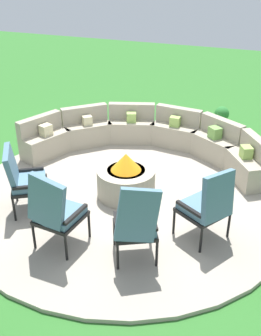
# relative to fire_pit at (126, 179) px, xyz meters

# --- Properties ---
(ground_plane) EXTENTS (24.00, 24.00, 0.00)m
(ground_plane) POSITION_rel_fire_pit_xyz_m (0.00, 0.00, -0.35)
(ground_plane) COLOR #2D6B28
(patio_circle) EXTENTS (5.19, 5.19, 0.06)m
(patio_circle) POSITION_rel_fire_pit_xyz_m (0.00, 0.00, -0.32)
(patio_circle) COLOR #9E9384
(patio_circle) RESTS_ON ground_plane
(fire_pit) EXTENTS (0.94, 0.94, 0.74)m
(fire_pit) POSITION_rel_fire_pit_xyz_m (0.00, 0.00, 0.00)
(fire_pit) COLOR #9E937F
(fire_pit) RESTS_ON patio_circle
(curved_stone_bench) EXTENTS (4.54, 2.11, 0.77)m
(curved_stone_bench) POSITION_rel_fire_pit_xyz_m (-0.16, 1.58, 0.02)
(curved_stone_bench) COLOR #9E937F
(curved_stone_bench) RESTS_ON patio_circle
(lounge_chair_front_left) EXTENTS (0.76, 0.80, 1.05)m
(lounge_chair_front_left) POSITION_rel_fire_pit_xyz_m (-1.28, -0.94, 0.26)
(lounge_chair_front_left) COLOR black
(lounge_chair_front_left) RESTS_ON patio_circle
(lounge_chair_front_right) EXTENTS (0.65, 0.65, 1.18)m
(lounge_chair_front_right) POSITION_rel_fire_pit_xyz_m (-0.37, -1.56, 0.29)
(lounge_chair_front_right) COLOR black
(lounge_chair_front_right) RESTS_ON patio_circle
(lounge_chair_back_left) EXTENTS (0.72, 0.74, 1.16)m
(lounge_chair_back_left) POSITION_rel_fire_pit_xyz_m (0.69, -1.43, 0.29)
(lounge_chair_back_left) COLOR black
(lounge_chair_back_left) RESTS_ON patio_circle
(lounge_chair_back_right) EXTENTS (0.79, 0.81, 1.09)m
(lounge_chair_back_right) POSITION_rel_fire_pit_xyz_m (1.44, -0.68, 0.27)
(lounge_chair_back_right) COLOR black
(lounge_chair_back_right) RESTS_ON patio_circle
(potted_plant_1) EXTENTS (0.33, 0.33, 0.53)m
(potted_plant_1) POSITION_rel_fire_pit_xyz_m (0.94, 3.44, -0.05)
(potted_plant_1) COLOR brown
(potted_plant_1) RESTS_ON ground_plane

